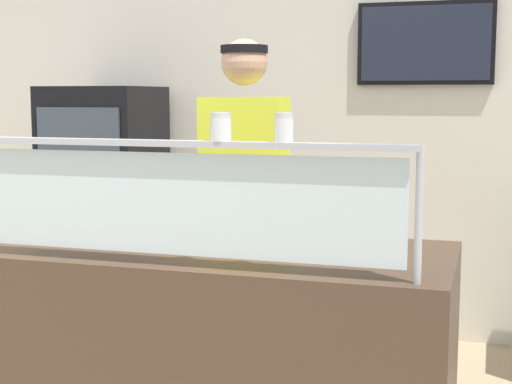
% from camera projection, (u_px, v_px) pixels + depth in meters
% --- Properties ---
extents(shop_rear_unit, '(6.10, 0.13, 2.70)m').
position_uv_depth(shop_rear_unit, '(337.00, 119.00, 4.82)').
color(shop_rear_unit, silver).
rests_on(shop_rear_unit, ground).
extents(serving_counter, '(1.70, 0.79, 0.95)m').
position_uv_depth(serving_counter, '(219.00, 372.00, 2.87)').
color(serving_counter, '#4C3828').
rests_on(serving_counter, ground).
extents(sneeze_guard, '(1.53, 0.06, 0.41)m').
position_uv_depth(sneeze_guard, '(182.00, 187.00, 2.46)').
color(sneeze_guard, '#B2B5BC').
rests_on(sneeze_guard, serving_counter).
extents(pizza_tray, '(0.47, 0.47, 0.04)m').
position_uv_depth(pizza_tray, '(199.00, 236.00, 2.95)').
color(pizza_tray, '#9EA0A8').
rests_on(pizza_tray, serving_counter).
extents(pizza_server, '(0.12, 0.29, 0.01)m').
position_uv_depth(pizza_server, '(186.00, 231.00, 2.95)').
color(pizza_server, '#ADAFB7').
rests_on(pizza_server, pizza_tray).
extents(parmesan_shaker, '(0.07, 0.07, 0.09)m').
position_uv_depth(parmesan_shaker, '(221.00, 129.00, 2.40)').
color(parmesan_shaker, white).
rests_on(parmesan_shaker, sneeze_guard).
extents(pepper_flake_shaker, '(0.06, 0.06, 0.09)m').
position_uv_depth(pepper_flake_shaker, '(284.00, 129.00, 2.34)').
color(pepper_flake_shaker, white).
rests_on(pepper_flake_shaker, sneeze_guard).
extents(worker_figure, '(0.41, 0.50, 1.76)m').
position_uv_depth(worker_figure, '(245.00, 205.00, 3.51)').
color(worker_figure, '#23232D').
rests_on(worker_figure, ground).
extents(drink_fridge, '(0.64, 0.62, 1.56)m').
position_uv_depth(drink_fridge, '(105.00, 209.00, 4.88)').
color(drink_fridge, black).
rests_on(drink_fridge, ground).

